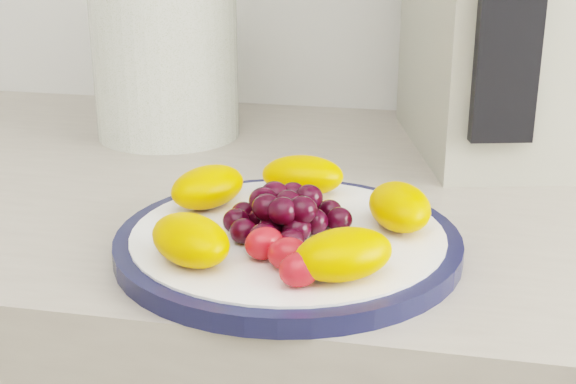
# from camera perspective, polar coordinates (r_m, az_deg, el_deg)

# --- Properties ---
(plate_rim) EXTENTS (0.27, 0.27, 0.01)m
(plate_rim) POSITION_cam_1_polar(r_m,az_deg,el_deg) (0.63, 0.00, -3.66)
(plate_rim) COLOR #121534
(plate_rim) RESTS_ON counter
(plate_face) EXTENTS (0.24, 0.24, 0.02)m
(plate_face) POSITION_cam_1_polar(r_m,az_deg,el_deg) (0.63, -0.00, -3.58)
(plate_face) COLOR white
(plate_face) RESTS_ON counter
(canister) EXTENTS (0.21, 0.21, 0.20)m
(canister) POSITION_cam_1_polar(r_m,az_deg,el_deg) (0.93, -8.73, 9.88)
(canister) COLOR #506323
(canister) RESTS_ON counter
(appliance_panel) EXTENTS (0.06, 0.03, 0.25)m
(appliance_panel) POSITION_cam_1_polar(r_m,az_deg,el_deg) (0.75, 15.61, 12.75)
(appliance_panel) COLOR black
(appliance_panel) RESTS_ON appliance_body
(fruit_plate) EXTENTS (0.23, 0.22, 0.04)m
(fruit_plate) POSITION_cam_1_polar(r_m,az_deg,el_deg) (0.61, -0.02, -1.57)
(fruit_plate) COLOR #FF8600
(fruit_plate) RESTS_ON plate_face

